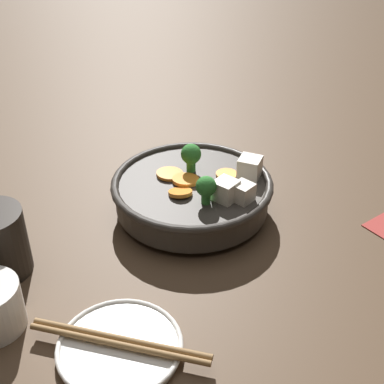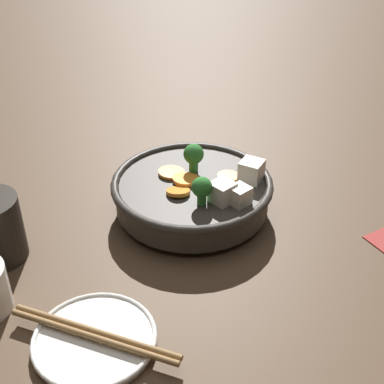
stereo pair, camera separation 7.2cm
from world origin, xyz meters
TOP-DOWN VIEW (x-y plane):
  - ground_plane at (0.00, 0.00)m, footprint 3.00×3.00m
  - stirfry_bowl at (-0.00, -0.00)m, footprint 0.23×0.23m
  - side_saucer at (-0.22, 0.16)m, footprint 0.14×0.14m
  - chopsticks_pair at (-0.22, 0.16)m, footprint 0.13×0.17m

SIDE VIEW (x-z plane):
  - ground_plane at x=0.00m, z-range 0.00..0.00m
  - side_saucer at x=-0.22m, z-range 0.00..0.01m
  - chopsticks_pair at x=-0.22m, z-range 0.01..0.02m
  - stirfry_bowl at x=0.00m, z-range -0.01..0.08m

